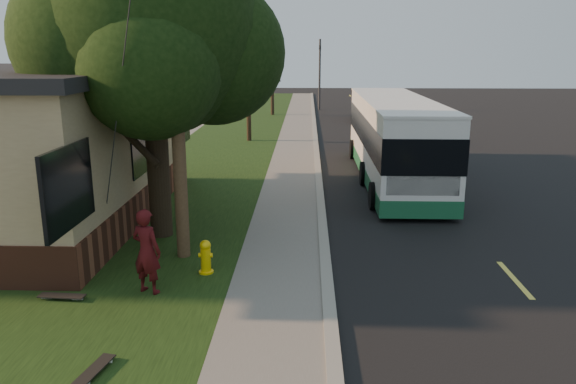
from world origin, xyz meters
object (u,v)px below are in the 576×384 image
Objects in this scene: leafy_tree at (153,32)px; traffic_signal at (320,70)px; skateboard_main at (94,370)px; skateboard_spare at (62,296)px; fire_hydrant at (206,257)px; bare_tree_near at (249,101)px; distant_car at (368,108)px; dumpster at (51,193)px; bare_tree_far at (272,88)px; utility_pole at (174,55)px; skateboarder at (147,251)px; transit_bus at (394,137)px.

leafy_tree is 31.76m from traffic_signal.
skateboard_main is at bearing -84.87° from leafy_tree.
fire_hydrant is at bearing 29.13° from skateboard_spare.
bare_tree_near is (-0.90, 18.00, 1.72)m from fire_hydrant.
skateboard_main is 0.19× the size of distant_car.
leafy_tree is at bearing 76.41° from skateboard_spare.
bare_tree_far is at bearing 79.08° from dumpster.
utility_pole is 1.65× the size of traffic_signal.
skateboarder is 29.48m from distant_car.
distant_car is at bearing 63.28° from dumpster.
skateboard_spare is (-1.85, -2.42, -4.50)m from utility_pole.
bare_tree_far reaches higher than transit_bus.
transit_bus reaches higher than skateboard_main.
traffic_signal is at bearing 80.93° from skateboard_spare.
transit_bus is 14.81m from skateboard_main.
traffic_signal is at bearing 122.83° from distant_car.
leafy_tree is 8.31m from skateboard_main.
distant_car is at bearing -20.14° from bare_tree_far.
bare_tree_near is at bearing 71.90° from dumpster.
skateboarder is (-6.32, -10.40, -0.68)m from transit_bus.
utility_pole is 10.78m from transit_bus.
transit_bus is at bearing -74.39° from bare_tree_far.
fire_hydrant is 0.07× the size of transit_bus.
transit_bus is 13.47m from skateboard_spare.
skateboard_spare is at bearing -126.24° from transit_bus.
utility_pole reaches higher than transit_bus.
skateboarder is (0.61, -3.67, -4.24)m from leafy_tree.
skateboard_spare is at bearing -93.92° from bare_tree_far.
traffic_signal reaches higher than bare_tree_near.
transit_bus is (2.26, -24.63, -1.55)m from traffic_signal.
utility_pole is at bearing -125.90° from transit_bus.
skateboard_main is at bearing 111.47° from skateboarder.
traffic_signal is 30.86m from dumpster.
fire_hydrant is 0.81× the size of skateboard_spare.
leafy_tree reaches higher than bare_tree_near.
leafy_tree is at bearing 120.67° from fire_hydrant.
fire_hydrant is 28.26m from distant_car.
transit_bus is 18.21m from distant_car.
traffic_signal is at bearing 84.79° from fire_hydrant.
dumpster is at bearing 154.75° from leafy_tree.
skateboard_main is (-0.98, -3.93, -0.30)m from fire_hydrant.
skateboarder is (-0.56, -31.03, -1.07)m from bare_tree_far.
transit_bus is at bearing 64.52° from skateboard_main.
distant_car is (7.01, 26.55, -3.83)m from utility_pole.
distant_car is at bearing 52.97° from bare_tree_near.
transit_bus is 12.19m from skateboarder.
dumpster is at bearing 117.54° from skateboard_main.
utility_pole is 5.43m from skateboard_spare.
transit_bus is 11.83m from dumpster.
dumpster is at bearing -105.92° from traffic_signal.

